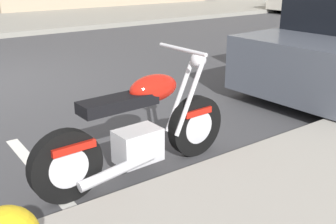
% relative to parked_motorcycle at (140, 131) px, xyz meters
% --- Properties ---
extents(sidewalk_far_curb, '(120.00, 5.00, 0.14)m').
position_rel_parked_motorcycle_xyz_m(sidewalk_far_curb, '(11.25, 10.74, -0.35)').
color(sidewalk_far_curb, gray).
rests_on(sidewalk_far_curb, ground).
extents(parking_stall_stripe, '(0.12, 2.20, 0.01)m').
position_rel_parked_motorcycle_xyz_m(parking_stall_stripe, '(-0.75, 0.35, -0.41)').
color(parking_stall_stripe, silver).
rests_on(parking_stall_stripe, ground).
extents(parked_motorcycle, '(1.97, 0.62, 1.10)m').
position_rel_parked_motorcycle_xyz_m(parked_motorcycle, '(0.00, 0.00, 0.00)').
color(parked_motorcycle, black).
rests_on(parked_motorcycle, ground).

